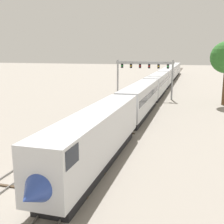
% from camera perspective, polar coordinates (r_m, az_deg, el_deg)
% --- Properties ---
extents(ground_plane, '(400.00, 400.00, 0.00)m').
position_cam_1_polar(ground_plane, '(23.21, -10.85, -13.11)').
color(ground_plane, gray).
extents(track_main, '(2.60, 200.00, 0.16)m').
position_cam_1_polar(track_main, '(79.64, 10.25, 4.77)').
color(track_main, slate).
rests_on(track_main, ground).
extents(track_near, '(2.60, 160.00, 0.16)m').
position_cam_1_polar(track_near, '(60.92, 3.16, 2.78)').
color(track_near, slate).
rests_on(track_near, ground).
extents(passenger_train, '(3.04, 123.68, 4.80)m').
position_cam_1_polar(passenger_train, '(74.96, 9.97, 6.30)').
color(passenger_train, silver).
rests_on(passenger_train, ground).
extents(signal_gantry, '(12.10, 0.49, 8.07)m').
position_cam_1_polar(signal_gantry, '(60.60, 6.46, 8.28)').
color(signal_gantry, '#999BA0').
rests_on(signal_gantry, ground).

